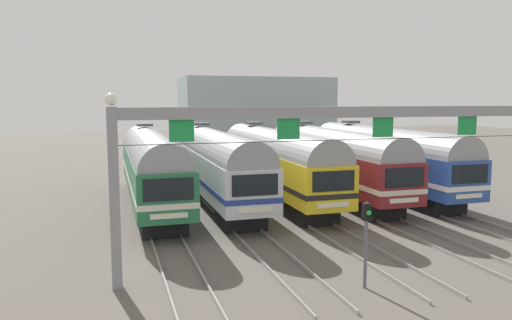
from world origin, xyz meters
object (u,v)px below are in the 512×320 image
at_px(commuter_train_maroon, 331,158).
at_px(catenary_gantry, 383,137).
at_px(commuter_train_yellow, 275,160).
at_px(commuter_train_silver, 216,162).
at_px(commuter_train_blue, 383,156).
at_px(commuter_train_green, 151,165).
at_px(yard_signal_mast, 366,229).

xyz_separation_m(commuter_train_maroon, catenary_gantry, (-4.09, -13.50, 2.56)).
xyz_separation_m(commuter_train_yellow, catenary_gantry, (0.00, -13.50, 2.56)).
distance_m(commuter_train_silver, commuter_train_maroon, 8.18).
bearing_deg(commuter_train_blue, commuter_train_green, 180.00).
relative_size(commuter_train_yellow, commuter_train_blue, 1.00).
distance_m(commuter_train_yellow, commuter_train_maroon, 4.09).
relative_size(commuter_train_blue, catenary_gantry, 0.84).
bearing_deg(commuter_train_maroon, yard_signal_mast, -110.99).
xyz_separation_m(commuter_train_maroon, commuter_train_blue, (4.09, 0.00, 0.00)).
bearing_deg(commuter_train_silver, commuter_train_yellow, 0.00).
relative_size(commuter_train_green, commuter_train_maroon, 1.00).
relative_size(commuter_train_yellow, catenary_gantry, 0.84).
relative_size(commuter_train_green, commuter_train_blue, 1.00).
xyz_separation_m(commuter_train_silver, commuter_train_blue, (12.28, 0.00, 0.00)).
bearing_deg(commuter_train_maroon, catenary_gantry, -106.86).
height_order(commuter_train_yellow, catenary_gantry, catenary_gantry).
bearing_deg(catenary_gantry, commuter_train_green, 121.23).
bearing_deg(catenary_gantry, commuter_train_blue, 58.77).
xyz_separation_m(commuter_train_green, commuter_train_blue, (16.37, 0.00, 0.00)).
height_order(commuter_train_silver, catenary_gantry, catenary_gantry).
height_order(commuter_train_maroon, yard_signal_mast, commuter_train_maroon).
xyz_separation_m(commuter_train_silver, commuter_train_maroon, (8.18, 0.00, 0.00)).
bearing_deg(yard_signal_mast, commuter_train_silver, 97.29).
relative_size(catenary_gantry, yard_signal_mast, 6.88).
bearing_deg(yard_signal_mast, commuter_train_blue, 57.41).
bearing_deg(commuter_train_blue, commuter_train_yellow, 180.00).
distance_m(commuter_train_green, commuter_train_blue, 16.37).
xyz_separation_m(commuter_train_yellow, yard_signal_mast, (-2.05, -16.00, -0.50)).
height_order(commuter_train_silver, commuter_train_yellow, same).
bearing_deg(commuter_train_green, yard_signal_mast, -69.01).
bearing_deg(yard_signal_mast, commuter_train_yellow, 82.71).
relative_size(commuter_train_silver, catenary_gantry, 0.84).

